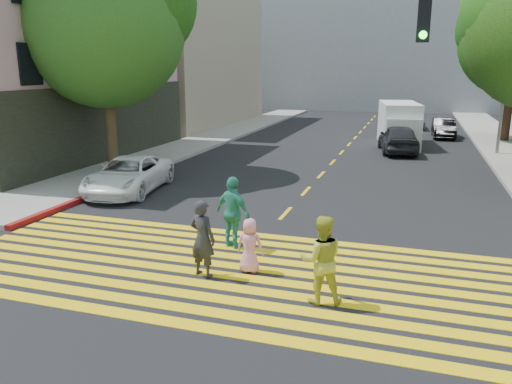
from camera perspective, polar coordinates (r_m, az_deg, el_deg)
The scene contains 19 objects.
ground at distance 10.14m, azimuth -5.27°, elevation -11.67°, with size 120.00×120.00×0.00m, color black.
sidewalk_left at distance 33.00m, azimuth -4.05°, elevation 6.50°, with size 3.00×40.00×0.15m, color gray.
curb_red at distance 18.35m, azimuth -17.97°, elevation -0.24°, with size 0.20×8.00×0.16m, color maroon.
crosswalk at distance 11.22m, azimuth -2.71°, elevation -8.98°, with size 13.40×5.30×0.01m.
lane_line at distance 31.41m, azimuth 10.94°, elevation 5.77°, with size 0.12×34.40×0.01m.
building_left_pink at distance 28.31m, azimuth -26.96°, elevation 12.95°, with size 12.10×14.10×11.00m.
building_left_tan at distance 41.35m, azimuth -11.00°, elevation 14.64°, with size 12.00×16.00×10.00m, color tan.
backdrop_block at distance 56.53m, azimuth 14.54°, elevation 15.25°, with size 30.00×8.00×12.00m, color gray.
tree_left at distance 21.94m, azimuth -16.81°, elevation 18.59°, with size 8.49×8.44×9.41m.
pedestrian_man at distance 10.73m, azimuth -6.12°, elevation -5.31°, with size 0.62×0.41×1.69m, color #27282D.
pedestrian_woman at distance 9.57m, azimuth 7.47°, elevation -7.68°, with size 0.84×0.66×1.73m, color gold.
pedestrian_child at distance 10.96m, azimuth -0.73°, elevation -6.13°, with size 0.60×0.39×1.22m, color pink.
pedestrian_extra at distance 12.33m, azimuth -2.64°, elevation -2.38°, with size 1.06×0.44×1.81m, color teal.
white_sedan at distance 18.57m, azimuth -14.34°, elevation 1.91°, with size 2.08×4.52×1.26m, color white.
dark_car_near at distance 27.48m, azimuth 15.94°, elevation 5.90°, with size 1.78×4.42×1.50m, color black.
silver_car at distance 39.33m, azimuth 17.28°, elevation 7.95°, with size 1.80×4.43×1.29m, color #9B9B9B.
dark_car_parked at distance 34.38m, azimuth 20.65°, elevation 6.85°, with size 1.31×3.75×1.24m, color black.
white_van at distance 29.88m, azimuth 16.03°, elevation 7.30°, with size 2.66×5.41×2.45m.
street_lamp at distance 28.00m, azimuth 26.50°, elevation 13.72°, with size 1.94×0.37×8.58m.
Camera 1 is at (3.64, -8.39, 4.39)m, focal length 35.00 mm.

